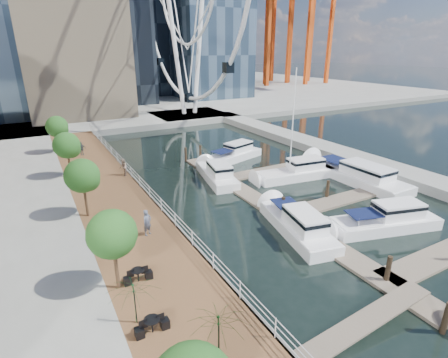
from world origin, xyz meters
TOP-DOWN VIEW (x-y plane):
  - ground at (0.00, 0.00)m, footprint 520.00×520.00m
  - boardwalk at (-9.00, 15.00)m, footprint 6.00×60.00m
  - seawall at (-6.00, 15.00)m, footprint 0.25×60.00m
  - land_far at (0.00, 102.00)m, footprint 200.00×114.00m
  - breakwater at (20.00, 20.00)m, footprint 4.00×60.00m
  - pier at (14.00, 52.00)m, footprint 14.00×12.00m
  - railing at (-6.10, 15.00)m, footprint 0.10×60.00m
  - floating_docks at (7.97, 9.98)m, footprint 16.00×34.00m
  - port_cranes at (67.67, 95.67)m, footprint 40.00×52.00m
  - street_trees at (-11.40, 14.00)m, footprint 2.60×42.60m
  - cafe_tables at (-10.40, -2.00)m, footprint 2.50×13.70m
  - yacht_foreground at (8.61, 2.49)m, footprint 9.71×4.95m
  - pedestrian_near at (-8.22, 8.82)m, footprint 0.82×0.72m
  - pedestrian_mid at (-6.64, 21.83)m, footprint 0.77×0.94m
  - pedestrian_far at (-9.22, 31.57)m, footprint 1.06×0.74m
  - moored_yachts at (9.14, 12.55)m, footprint 16.83×36.96m

SIDE VIEW (x-z plane):
  - ground at x=0.00m, z-range 0.00..0.00m
  - yacht_foreground at x=8.61m, z-range -1.07..1.07m
  - moored_yachts at x=9.14m, z-range -5.75..5.75m
  - floating_docks at x=7.97m, z-range -0.81..1.79m
  - boardwalk at x=-9.00m, z-range 0.00..1.00m
  - seawall at x=-6.00m, z-range 0.00..1.00m
  - land_far at x=0.00m, z-range 0.00..1.00m
  - breakwater at x=20.00m, z-range 0.00..1.00m
  - pier at x=14.00m, z-range 0.00..1.00m
  - cafe_tables at x=-10.40m, z-range 1.00..1.74m
  - railing at x=-6.10m, z-range 1.00..2.05m
  - pedestrian_far at x=-9.22m, z-range 1.00..2.67m
  - pedestrian_mid at x=-6.64m, z-range 1.00..2.78m
  - pedestrian_near at x=-8.22m, z-range 1.00..2.89m
  - street_trees at x=-11.40m, z-range 1.99..6.59m
  - port_cranes at x=67.67m, z-range 1.00..39.00m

